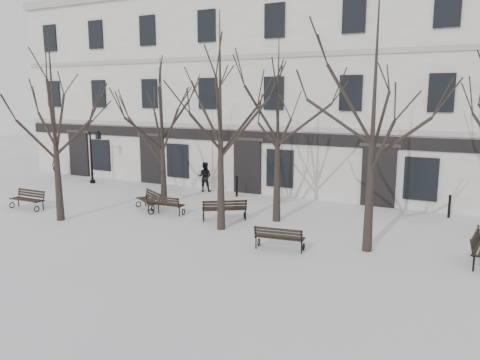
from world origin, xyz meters
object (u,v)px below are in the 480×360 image
Objects in this scene: tree_0 at (53,106)px; bench_2 at (279,237)px; tree_2 at (375,85)px; bench_1 at (165,204)px; tree_1 at (220,96)px; bench_3 at (149,200)px; bench_0 at (28,199)px; lamp_post at (94,153)px; bench_4 at (224,209)px.

tree_0 reaches higher than bench_2.
bench_1 is (-9.22, 0.96, -5.12)m from tree_2.
tree_1 is at bearing 161.72° from bench_1.
bench_1 is 1.15m from bench_3.
tree_2 reaches higher than bench_0.
bench_2 is 0.54× the size of lamp_post.
lamp_post reaches higher than bench_0.
tree_1 is at bearing 7.00° from bench_0.
bench_0 is at bearing 165.59° from tree_0.
bench_2 is (12.85, -0.18, -0.03)m from bench_0.
tree_0 is 4.31× the size of bench_0.
bench_2 is 16.25m from lamp_post.
tree_1 is at bearing -31.64° from bench_2.
bench_2 is at bearing -0.72° from bench_0.
bench_3 is (5.24, 2.42, -0.00)m from bench_0.
tree_0 is 5.87m from bench_3.
bench_2 is (6.50, -2.29, -0.01)m from bench_1.
bench_1 is 1.00× the size of bench_2.
lamp_post is at bearing -31.49° from bench_2.
bench_3 is (2.29, 3.17, -4.37)m from tree_0.
bench_2 is at bearing 12.54° from bench_3.
bench_4 is (-3.58, 2.56, 0.05)m from bench_2.
tree_2 is 4.68× the size of bench_4.
tree_1 is at bearing 179.64° from tree_2.
tree_0 is 4.07× the size of bench_4.
bench_1 is (3.40, 2.87, -4.38)m from tree_0.
bench_3 reaches higher than bench_1.
bench_1 is 0.92× the size of bench_4.
tree_1 is 2.59× the size of lamp_post.
bench_2 is 4.40m from bench_4.
tree_2 reaches higher than bench_2.
bench_3 is 8.32m from lamp_post.
tree_0 is 6.24m from bench_1.
bench_4 is (9.27, 2.38, 0.02)m from bench_0.
bench_0 reaches higher than bench_3.
tree_1 is at bearing 78.97° from bench_4.
bench_1 is at bearing -27.05° from bench_2.
tree_0 is at bearing -94.40° from bench_3.
bench_2 is 0.97× the size of bench_3.
bench_0 is 0.56× the size of lamp_post.
lamp_post is (-11.73, 5.17, -3.38)m from tree_1.
bench_1 is (-3.43, 0.92, -4.78)m from tree_1.
bench_4 is at bearing -177.96° from bench_1.
tree_1 reaches higher than bench_0.
bench_2 is at bearing -23.83° from lamp_post.
bench_4 is (-6.30, 1.23, -5.08)m from tree_2.
bench_3 is 4.03m from bench_4.
lamp_post is (-11.23, 3.98, 1.36)m from bench_4.
bench_2 is at bearing -23.98° from tree_1.
tree_1 is 5.96m from bench_1.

